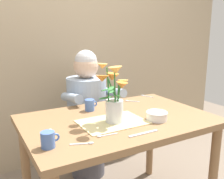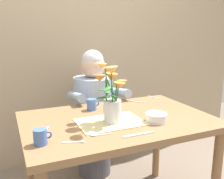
{
  "view_description": "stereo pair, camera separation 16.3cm",
  "coord_description": "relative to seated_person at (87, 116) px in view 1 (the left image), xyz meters",
  "views": [
    {
      "loc": [
        -0.8,
        -1.33,
        1.29
      ],
      "look_at": [
        -0.02,
        0.05,
        0.92
      ],
      "focal_mm": 40.65,
      "sensor_mm": 36.0,
      "label": 1
    },
    {
      "loc": [
        -0.66,
        -1.4,
        1.29
      ],
      "look_at": [
        -0.02,
        0.05,
        0.92
      ],
      "focal_mm": 40.65,
      "sensor_mm": 36.0,
      "label": 2
    }
  ],
  "objects": [
    {
      "name": "striped_placemat",
      "position": [
        -0.13,
        -0.67,
        0.18
      ],
      "size": [
        0.4,
        0.28,
        0.0
      ],
      "primitive_type": "cube",
      "color": "beige",
      "rests_on": "dining_table"
    },
    {
      "name": "coffee_cup",
      "position": [
        -0.15,
        -0.39,
        0.22
      ],
      "size": [
        0.09,
        0.07,
        0.08
      ],
      "color": "#476BB7",
      "rests_on": "dining_table"
    },
    {
      "name": "spoon_4",
      "position": [
        -0.39,
        -0.87,
        0.18
      ],
      "size": [
        0.12,
        0.06,
        0.01
      ],
      "color": "silver",
      "rests_on": "dining_table"
    },
    {
      "name": "spoon_0",
      "position": [
        -0.27,
        -0.83,
        0.18
      ],
      "size": [
        0.12,
        0.03,
        0.01
      ],
      "color": "silver",
      "rests_on": "dining_table"
    },
    {
      "name": "seated_person",
      "position": [
        0.0,
        0.0,
        0.0
      ],
      "size": [
        0.45,
        0.47,
        1.14
      ],
      "rotation": [
        0.0,
        0.0,
        -0.07
      ],
      "color": "#4C4C56",
      "rests_on": "ground_plane"
    },
    {
      "name": "wood_panel_backdrop",
      "position": [
        -0.05,
        0.43,
        0.69
      ],
      "size": [
        4.0,
        0.1,
        2.5
      ],
      "primitive_type": "cube",
      "color": "tan",
      "rests_on": "ground_plane"
    },
    {
      "name": "dinner_knife",
      "position": [
        -0.07,
        -0.91,
        0.18
      ],
      "size": [
        0.19,
        0.02,
        0.0
      ],
      "primitive_type": "cube",
      "rotation": [
        0.0,
        0.0,
        0.0
      ],
      "color": "silver",
      "rests_on": "dining_table"
    },
    {
      "name": "ceramic_mug",
      "position": [
        -0.56,
        -0.82,
        0.22
      ],
      "size": [
        0.09,
        0.07,
        0.08
      ],
      "color": "#476BB7",
      "rests_on": "dining_table"
    },
    {
      "name": "dining_table",
      "position": [
        -0.05,
        -0.62,
        0.08
      ],
      "size": [
        1.2,
        0.8,
        0.74
      ],
      "color": "olive",
      "rests_on": "ground_plane"
    },
    {
      "name": "spoon_2",
      "position": [
        -0.51,
        -0.63,
        0.18
      ],
      "size": [
        0.07,
        0.11,
        0.01
      ],
      "color": "silver",
      "rests_on": "dining_table"
    },
    {
      "name": "spoon_1",
      "position": [
        0.44,
        -0.25,
        0.18
      ],
      "size": [
        0.07,
        0.11,
        0.01
      ],
      "color": "silver",
      "rests_on": "dining_table"
    },
    {
      "name": "spoon_3",
      "position": [
        0.23,
        -0.32,
        0.18
      ],
      "size": [
        0.1,
        0.09,
        0.01
      ],
      "color": "silver",
      "rests_on": "dining_table"
    },
    {
      "name": "ceramic_bowl",
      "position": [
        0.14,
        -0.77,
        0.21
      ],
      "size": [
        0.14,
        0.14,
        0.06
      ],
      "color": "white",
      "rests_on": "dining_table"
    },
    {
      "name": "flower_vase",
      "position": [
        -0.12,
        -0.67,
        0.34
      ],
      "size": [
        0.25,
        0.29,
        0.36
      ],
      "color": "silver",
      "rests_on": "dining_table"
    }
  ]
}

